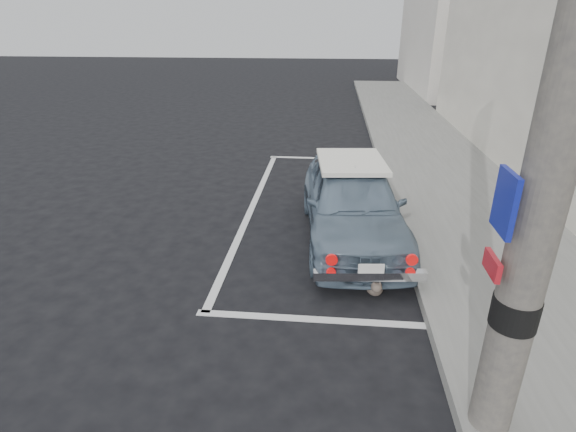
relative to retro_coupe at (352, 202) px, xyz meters
name	(u,v)px	position (x,y,z in m)	size (l,w,h in m)	color
ground	(281,295)	(-0.97, -1.81, -0.65)	(80.00, 80.00, 0.00)	black
sidewalk	(484,234)	(2.23, 0.19, -0.58)	(2.80, 40.00, 0.15)	slate
building_far	(453,6)	(5.38, 18.19, 3.35)	(3.50, 10.00, 8.00)	beige
pline_rear	(317,319)	(-0.47, -2.31, -0.65)	(3.00, 0.12, 0.01)	silver
pline_front	(327,158)	(-0.47, 4.69, -0.65)	(3.00, 0.12, 0.01)	silver
pline_side	(252,207)	(-1.87, 1.19, -0.65)	(0.12, 7.00, 0.01)	silver
retro_coupe	(352,202)	(0.00, 0.00, 0.00)	(1.87, 3.91, 1.29)	slate
cat	(375,285)	(0.27, -1.67, -0.52)	(0.26, 0.55, 0.29)	#685D4F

